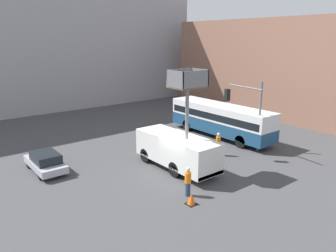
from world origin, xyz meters
The scene contains 10 objects.
ground_plane centered at (0.00, 0.00, 0.00)m, with size 120.00×120.00×0.00m, color #424244.
building_backdrop_far centered at (0.00, 29.29, 10.05)m, with size 44.00×10.00×20.09m.
building_backdrop_side centered at (22.99, 6.86, 5.63)m, with size 10.00×28.00×11.27m.
utility_truck centered at (0.53, 0.83, 1.59)m, with size 2.35×6.92×7.12m.
city_bus centered at (8.86, 4.43, 1.81)m, with size 2.54×11.10×3.05m.
traffic_light_pole centered at (7.03, -0.11, 3.92)m, with size 3.79×3.54×5.74m.
road_worker_near_truck centered at (-1.64, -2.79, 0.91)m, with size 0.38×0.38×1.82m.
road_worker_directing centered at (4.87, 0.92, 0.94)m, with size 0.38×0.38×1.88m.
traffic_cone_near_truck centered at (-2.18, -3.70, 0.32)m, with size 0.59×0.59×0.68m.
parked_car_curbside centered at (-7.00, 6.20, 0.70)m, with size 1.79×4.21×1.37m.
Camera 1 is at (-13.56, -16.00, 9.08)m, focal length 35.00 mm.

